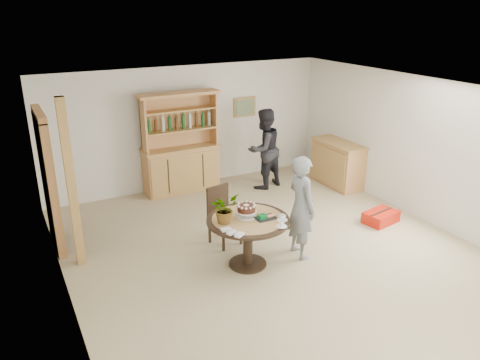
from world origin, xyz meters
name	(u,v)px	position (x,y,z in m)	size (l,w,h in m)	color
ground	(277,256)	(0.00, 0.00, 0.00)	(7.00, 7.00, 0.00)	tan
room_shell	(281,147)	(0.00, 0.01, 1.74)	(6.04, 7.04, 2.52)	white
doorway	(48,180)	(-2.93, 2.00, 1.11)	(0.13, 1.10, 2.18)	black
pine_post	(71,185)	(-2.70, 1.20, 1.25)	(0.12, 0.12, 2.50)	tan
hutch	(181,158)	(-0.30, 3.24, 0.69)	(1.62, 0.54, 2.04)	tan
sideboard	(337,163)	(2.74, 2.00, 0.47)	(0.54, 1.26, 0.94)	tan
dining_table	(248,228)	(-0.52, 0.00, 0.60)	(1.20, 1.20, 0.76)	black
dining_chair	(222,211)	(-0.54, 0.82, 0.54)	(0.50, 0.50, 0.95)	black
birthday_cake	(246,209)	(-0.52, 0.05, 0.88)	(0.30, 0.30, 0.20)	white
flower_vase	(224,208)	(-0.87, 0.05, 0.97)	(0.38, 0.33, 0.42)	#3F7233
gift_tray	(265,217)	(-0.31, -0.13, 0.79)	(0.30, 0.20, 0.08)	black
coffee_cup_a	(282,218)	(-0.12, -0.28, 0.80)	(0.15, 0.15, 0.09)	white
coffee_cup_b	(282,224)	(-0.24, -0.45, 0.79)	(0.15, 0.15, 0.08)	white
napkins	(232,232)	(-0.93, -0.32, 0.77)	(0.24, 0.33, 0.03)	white
teen_boy	(301,207)	(0.33, -0.10, 0.80)	(0.58, 0.38, 1.60)	slate
adult_person	(264,149)	(1.29, 2.61, 0.84)	(0.81, 0.63, 1.67)	black
red_suitcase	(381,217)	(2.25, 0.15, 0.10)	(0.66, 0.50, 0.21)	red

